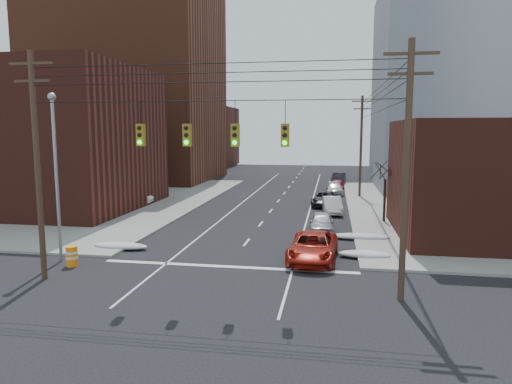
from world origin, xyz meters
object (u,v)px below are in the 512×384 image
(construction_barrel, at_px, (72,256))
(parked_car_a, at_px, (322,223))
(red_pickup, at_px, (313,247))
(lot_car_d, at_px, (117,192))
(parked_car_d, at_px, (335,189))
(parked_car_c, at_px, (325,199))
(lot_car_c, at_px, (90,202))
(parked_car_e, at_px, (337,185))
(lot_car_a, at_px, (128,196))
(lot_car_b, at_px, (125,193))
(parked_car_f, at_px, (339,178))
(parked_car_b, at_px, (332,205))

(construction_barrel, bearing_deg, parked_car_a, 38.25)
(red_pickup, bearing_deg, lot_car_d, 140.82)
(parked_car_a, relative_size, parked_car_d, 0.96)
(parked_car_c, bearing_deg, lot_car_c, -158.01)
(parked_car_e, height_order, lot_car_d, lot_car_d)
(lot_car_a, bearing_deg, lot_car_b, 25.06)
(red_pickup, distance_m, lot_car_a, 24.73)
(parked_car_e, xyz_separation_m, lot_car_c, (-22.21, -17.67, 0.15))
(parked_car_c, relative_size, parked_car_d, 1.10)
(parked_car_f, relative_size, lot_car_b, 0.86)
(construction_barrel, bearing_deg, parked_car_b, 52.81)
(parked_car_e, relative_size, lot_car_c, 0.85)
(parked_car_f, relative_size, construction_barrel, 4.37)
(parked_car_f, xyz_separation_m, lot_car_d, (-23.46, -18.32, 0.08))
(parked_car_d, distance_m, construction_barrel, 33.78)
(lot_car_c, xyz_separation_m, lot_car_d, (-0.96, 7.25, -0.02))
(parked_car_d, bearing_deg, parked_car_b, -93.93)
(parked_car_c, height_order, parked_car_e, parked_car_e)
(lot_car_c, bearing_deg, parked_car_f, -52.84)
(lot_car_c, bearing_deg, construction_barrel, -165.16)
(parked_car_e, height_order, lot_car_c, lot_car_c)
(parked_car_f, bearing_deg, lot_car_d, -136.61)
(parked_car_b, distance_m, lot_car_b, 21.10)
(parked_car_c, relative_size, lot_car_d, 1.18)
(parked_car_f, height_order, construction_barrel, parked_car_f)
(parked_car_d, relative_size, construction_barrel, 4.11)
(parked_car_c, relative_size, lot_car_a, 1.04)
(parked_car_c, xyz_separation_m, lot_car_a, (-19.02, -2.88, 0.24))
(parked_car_d, relative_size, lot_car_d, 1.07)
(lot_car_d, bearing_deg, parked_car_f, -64.37)
(parked_car_e, bearing_deg, lot_car_d, -152.60)
(parked_car_b, bearing_deg, lot_car_b, 167.48)
(lot_car_b, distance_m, lot_car_d, 2.36)
(parked_car_b, xyz_separation_m, lot_car_d, (-22.60, 4.53, 0.13))
(lot_car_a, distance_m, construction_barrel, 20.34)
(parked_car_a, bearing_deg, parked_car_b, 83.69)
(parked_car_f, height_order, lot_car_b, lot_car_b)
(lot_car_b, bearing_deg, parked_car_f, -34.48)
(parked_car_a, distance_m, construction_barrel, 16.78)
(red_pickup, xyz_separation_m, parked_car_e, (1.64, 30.00, -0.05))
(lot_car_b, bearing_deg, lot_car_d, 59.27)
(parked_car_a, relative_size, parked_car_c, 0.87)
(parked_car_b, xyz_separation_m, parked_car_d, (0.28, 12.32, -0.08))
(parked_car_d, relative_size, lot_car_b, 0.80)
(red_pickup, height_order, construction_barrel, red_pickup)
(parked_car_d, xyz_separation_m, parked_car_e, (0.29, 2.63, 0.08))
(parked_car_c, height_order, parked_car_d, parked_car_c)
(red_pickup, relative_size, lot_car_a, 1.18)
(parked_car_f, bearing_deg, parked_car_a, -87.56)
(parked_car_a, height_order, lot_car_b, lot_car_b)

